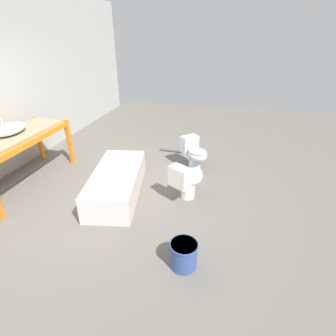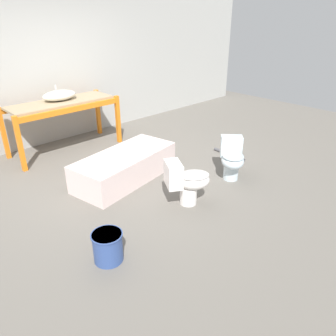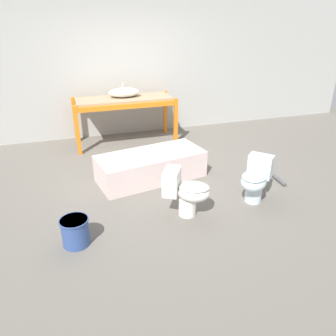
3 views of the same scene
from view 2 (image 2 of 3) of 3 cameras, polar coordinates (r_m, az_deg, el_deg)
ground_plane at (r=5.27m, az=-7.81°, el=-0.83°), size 12.00×12.00×0.00m
warehouse_wall_rear at (r=6.62m, az=-20.27°, el=17.87°), size 10.80×0.08×3.20m
shelving_rack at (r=6.16m, az=-18.02°, el=9.80°), size 1.94×0.77×0.91m
sink_basin at (r=6.17m, az=-18.40°, el=11.92°), size 0.60×0.37×0.26m
bathtub_main at (r=4.97m, az=-7.49°, el=0.60°), size 1.74×1.00×0.42m
toilet_near at (r=4.26m, az=3.36°, el=-2.29°), size 0.67×0.58×0.62m
toilet_far at (r=5.01m, az=11.07°, el=1.69°), size 0.65×0.63×0.62m
bucket_white at (r=3.48m, az=-10.44°, el=-13.26°), size 0.32×0.32×0.32m
loose_pipe at (r=5.93m, az=10.57°, el=2.36°), size 0.09×0.68×0.05m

